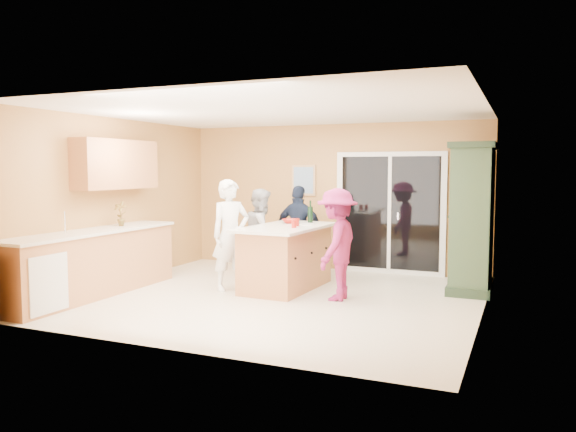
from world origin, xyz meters
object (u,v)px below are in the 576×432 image
at_px(woman_white, 231,235).
at_px(woman_magenta, 337,244).
at_px(green_hutch, 472,220).
at_px(woman_grey, 262,234).
at_px(kitchen_island, 286,259).
at_px(woman_navy, 299,230).

bearing_deg(woman_white, woman_magenta, -54.40).
bearing_deg(woman_magenta, green_hutch, 128.24).
xyz_separation_m(woman_white, woman_magenta, (1.65, 0.02, -0.05)).
distance_m(green_hutch, woman_grey, 3.29).
distance_m(kitchen_island, woman_white, 0.91).
height_order(woman_grey, woman_magenta, woman_magenta).
bearing_deg(kitchen_island, woman_navy, 104.65).
bearing_deg(green_hutch, woman_magenta, -141.81).
height_order(kitchen_island, green_hutch, green_hutch).
bearing_deg(woman_navy, green_hutch, 176.07).
distance_m(green_hutch, woman_magenta, 2.13).
height_order(woman_white, woman_navy, woman_white).
xyz_separation_m(kitchen_island, green_hutch, (2.60, 0.91, 0.62)).
bearing_deg(woman_navy, woman_white, 72.15).
bearing_deg(woman_magenta, kitchen_island, -112.91).
bearing_deg(woman_white, kitchen_island, -24.95).
height_order(kitchen_island, woman_white, woman_white).
height_order(woman_grey, woman_navy, woman_navy).
bearing_deg(woman_grey, woman_navy, -54.68).
distance_m(woman_grey, woman_navy, 0.70).
distance_m(woman_white, woman_navy, 1.60).
xyz_separation_m(woman_navy, woman_magenta, (1.17, -1.50, 0.01)).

